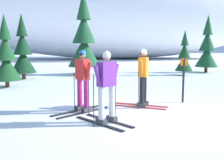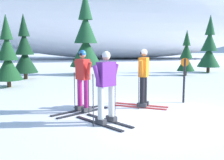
{
  "view_description": "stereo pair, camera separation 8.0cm",
  "coord_description": "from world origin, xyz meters",
  "px_view_note": "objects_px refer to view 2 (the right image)",
  "views": [
    {
      "loc": [
        -1.68,
        -6.71,
        1.89
      ],
      "look_at": [
        -0.97,
        0.22,
        0.95
      ],
      "focal_mm": 40.49,
      "sensor_mm": 36.0,
      "label": 1
    },
    {
      "loc": [
        -1.6,
        -6.72,
        1.89
      ],
      "look_at": [
        -0.97,
        0.22,
        0.95
      ],
      "focal_mm": 40.49,
      "sensor_mm": 36.0,
      "label": 2
    }
  ],
  "objects_px": {
    "skier_purple_jacket": "(106,86)",
    "pine_tree_far_left": "(8,57)",
    "pine_tree_center_left": "(25,52)",
    "pine_tree_center_right": "(186,56)",
    "skier_orange_jacket": "(143,77)",
    "pine_tree_far_right": "(209,49)",
    "skier_red_jacket": "(83,80)",
    "pine_tree_center": "(86,40)",
    "trail_marker_post": "(184,78)"
  },
  "relations": [
    {
      "from": "skier_purple_jacket",
      "to": "pine_tree_center_left",
      "type": "xyz_separation_m",
      "value": [
        -4.06,
        8.85,
        0.62
      ]
    },
    {
      "from": "pine_tree_center_right",
      "to": "pine_tree_center_left",
      "type": "bearing_deg",
      "value": -174.46
    },
    {
      "from": "skier_orange_jacket",
      "to": "pine_tree_center_left",
      "type": "xyz_separation_m",
      "value": [
        -5.32,
        7.25,
        0.62
      ]
    },
    {
      "from": "skier_red_jacket",
      "to": "pine_tree_center",
      "type": "relative_size",
      "value": 0.32
    },
    {
      "from": "pine_tree_center_left",
      "to": "skier_orange_jacket",
      "type": "bearing_deg",
      "value": -53.73
    },
    {
      "from": "pine_tree_far_right",
      "to": "trail_marker_post",
      "type": "bearing_deg",
      "value": -120.02
    },
    {
      "from": "skier_purple_jacket",
      "to": "pine_tree_far_right",
      "type": "height_order",
      "value": "pine_tree_far_right"
    },
    {
      "from": "skier_orange_jacket",
      "to": "pine_tree_center_right",
      "type": "xyz_separation_m",
      "value": [
        4.58,
        8.21,
        0.28
      ]
    },
    {
      "from": "pine_tree_far_right",
      "to": "trail_marker_post",
      "type": "distance_m",
      "value": 10.78
    },
    {
      "from": "pine_tree_far_left",
      "to": "pine_tree_far_right",
      "type": "relative_size",
      "value": 0.81
    },
    {
      "from": "trail_marker_post",
      "to": "skier_purple_jacket",
      "type": "bearing_deg",
      "value": -142.98
    },
    {
      "from": "skier_red_jacket",
      "to": "skier_orange_jacket",
      "type": "bearing_deg",
      "value": 12.24
    },
    {
      "from": "pine_tree_center_left",
      "to": "trail_marker_post",
      "type": "xyz_separation_m",
      "value": [
        6.81,
        -6.78,
        -0.71
      ]
    },
    {
      "from": "pine_tree_center_left",
      "to": "pine_tree_far_right",
      "type": "xyz_separation_m",
      "value": [
        12.18,
        2.53,
        0.15
      ]
    },
    {
      "from": "pine_tree_far_left",
      "to": "pine_tree_center_right",
      "type": "height_order",
      "value": "pine_tree_far_left"
    },
    {
      "from": "skier_orange_jacket",
      "to": "pine_tree_far_right",
      "type": "relative_size",
      "value": 0.44
    },
    {
      "from": "pine_tree_center_left",
      "to": "pine_tree_far_right",
      "type": "height_order",
      "value": "pine_tree_far_right"
    },
    {
      "from": "skier_orange_jacket",
      "to": "trail_marker_post",
      "type": "distance_m",
      "value": 1.56
    },
    {
      "from": "skier_orange_jacket",
      "to": "pine_tree_center_right",
      "type": "relative_size",
      "value": 0.62
    },
    {
      "from": "skier_red_jacket",
      "to": "pine_tree_far_right",
      "type": "xyz_separation_m",
      "value": [
        8.72,
        10.18,
        0.79
      ]
    },
    {
      "from": "skier_orange_jacket",
      "to": "pine_tree_center_left",
      "type": "bearing_deg",
      "value": 126.27
    },
    {
      "from": "pine_tree_far_left",
      "to": "trail_marker_post",
      "type": "distance_m",
      "value": 7.89
    },
    {
      "from": "pine_tree_center",
      "to": "pine_tree_center_right",
      "type": "bearing_deg",
      "value": -9.11
    },
    {
      "from": "pine_tree_center_left",
      "to": "pine_tree_far_right",
      "type": "distance_m",
      "value": 12.44
    },
    {
      "from": "skier_purple_jacket",
      "to": "trail_marker_post",
      "type": "bearing_deg",
      "value": 37.02
    },
    {
      "from": "pine_tree_center",
      "to": "trail_marker_post",
      "type": "xyz_separation_m",
      "value": [
        3.35,
        -8.77,
        -1.45
      ]
    },
    {
      "from": "skier_purple_jacket",
      "to": "trail_marker_post",
      "type": "height_order",
      "value": "skier_purple_jacket"
    },
    {
      "from": "skier_red_jacket",
      "to": "trail_marker_post",
      "type": "distance_m",
      "value": 3.45
    },
    {
      "from": "pine_tree_far_left",
      "to": "pine_tree_far_right",
      "type": "height_order",
      "value": "pine_tree_far_right"
    },
    {
      "from": "skier_purple_jacket",
      "to": "skier_orange_jacket",
      "type": "bearing_deg",
      "value": 51.74
    },
    {
      "from": "pine_tree_center_left",
      "to": "trail_marker_post",
      "type": "height_order",
      "value": "pine_tree_center_left"
    },
    {
      "from": "trail_marker_post",
      "to": "skier_orange_jacket",
      "type": "bearing_deg",
      "value": -162.41
    },
    {
      "from": "skier_orange_jacket",
      "to": "pine_tree_center",
      "type": "height_order",
      "value": "pine_tree_center"
    },
    {
      "from": "pine_tree_center_right",
      "to": "pine_tree_far_right",
      "type": "bearing_deg",
      "value": 34.47
    },
    {
      "from": "skier_orange_jacket",
      "to": "trail_marker_post",
      "type": "height_order",
      "value": "skier_orange_jacket"
    },
    {
      "from": "pine_tree_center_left",
      "to": "pine_tree_center_right",
      "type": "height_order",
      "value": "pine_tree_center_left"
    },
    {
      "from": "skier_purple_jacket",
      "to": "pine_tree_far_left",
      "type": "distance_m",
      "value": 7.24
    },
    {
      "from": "skier_orange_jacket",
      "to": "pine_tree_center_left",
      "type": "distance_m",
      "value": 9.01
    },
    {
      "from": "skier_orange_jacket",
      "to": "skier_purple_jacket",
      "type": "relative_size",
      "value": 1.02
    },
    {
      "from": "pine_tree_center_left",
      "to": "pine_tree_center_right",
      "type": "relative_size",
      "value": 1.27
    },
    {
      "from": "pine_tree_center",
      "to": "pine_tree_far_right",
      "type": "relative_size",
      "value": 1.35
    },
    {
      "from": "pine_tree_center_left",
      "to": "pine_tree_center",
      "type": "distance_m",
      "value": 4.06
    },
    {
      "from": "pine_tree_center_left",
      "to": "pine_tree_center",
      "type": "height_order",
      "value": "pine_tree_center"
    },
    {
      "from": "skier_purple_jacket",
      "to": "pine_tree_center_right",
      "type": "height_order",
      "value": "pine_tree_center_right"
    },
    {
      "from": "pine_tree_center_right",
      "to": "pine_tree_far_right",
      "type": "xyz_separation_m",
      "value": [
        2.28,
        1.57,
        0.49
      ]
    },
    {
      "from": "pine_tree_far_left",
      "to": "pine_tree_far_right",
      "type": "distance_m",
      "value": 13.39
    },
    {
      "from": "pine_tree_far_left",
      "to": "pine_tree_center_right",
      "type": "distance_m",
      "value": 10.68
    },
    {
      "from": "pine_tree_center",
      "to": "pine_tree_center_right",
      "type": "relative_size",
      "value": 1.88
    },
    {
      "from": "pine_tree_center_right",
      "to": "trail_marker_post",
      "type": "height_order",
      "value": "pine_tree_center_right"
    },
    {
      "from": "skier_red_jacket",
      "to": "pine_tree_center",
      "type": "height_order",
      "value": "pine_tree_center"
    }
  ]
}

